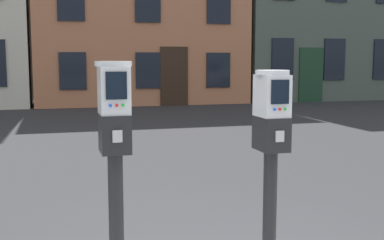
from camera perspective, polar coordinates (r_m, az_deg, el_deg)
parking_meter_near_kerb at (r=3.00m, az=-8.76°, el=-2.43°), size 0.22×0.25×1.52m
parking_meter_twin_adjacent at (r=3.29m, az=8.97°, el=-2.33°), size 0.22×0.25×1.46m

